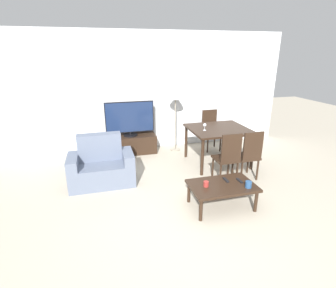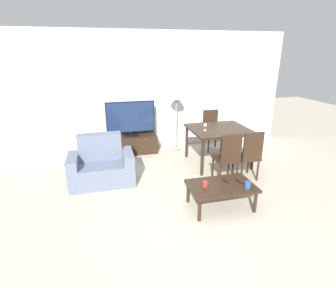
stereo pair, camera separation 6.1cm
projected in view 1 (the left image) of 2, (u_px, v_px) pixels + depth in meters
The scene contains 16 objects.
ground_plane at pixel (195, 232), 3.45m from camera, with size 18.00×18.00×0.00m, color #B2A893.
wall_back at pixel (146, 92), 6.08m from camera, with size 6.87×0.06×2.70m.
armchair at pixel (102, 167), 4.65m from camera, with size 1.12×0.62×0.87m.
tv_stand at pixel (131, 144), 6.08m from camera, with size 1.14×0.46×0.42m.
tv at pixel (130, 119), 5.87m from camera, with size 1.09×0.32×0.78m.
coffee_table at pixel (222, 187), 3.91m from camera, with size 0.97×0.61×0.37m.
dining_table at pixel (218, 132), 5.38m from camera, with size 1.19×1.07×0.76m.
dining_chair_near at pixel (228, 156), 4.61m from camera, with size 0.40×0.40×0.94m.
dining_chair_far at pixel (211, 128), 6.26m from camera, with size 0.40×0.40×0.94m.
dining_chair_near_right at pixel (249, 153), 4.71m from camera, with size 0.40×0.40×0.94m.
floor_lamp at pixel (175, 97), 5.90m from camera, with size 0.32×0.32×1.48m.
remote_primary at pixel (226, 180), 4.02m from camera, with size 0.04×0.15×0.02m.
remote_secondary at pixel (239, 181), 4.00m from camera, with size 0.04×0.15×0.02m.
cup_white_near at pixel (248, 184), 3.80m from camera, with size 0.09×0.09×0.10m.
cup_colored_far at pixel (206, 184), 3.83m from camera, with size 0.08×0.08×0.08m.
wine_glass_left at pixel (205, 125), 5.17m from camera, with size 0.07×0.07×0.15m.
Camera 1 is at (-1.08, -2.67, 2.24)m, focal length 28.00 mm.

